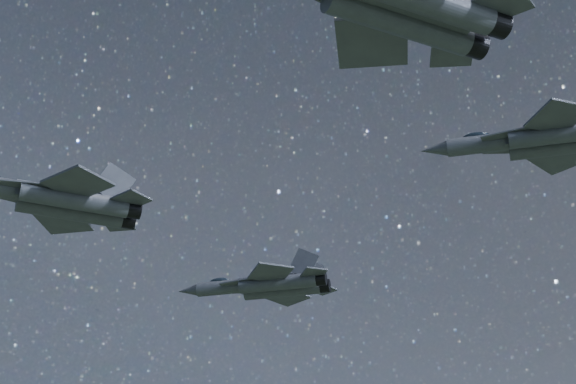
{
  "coord_description": "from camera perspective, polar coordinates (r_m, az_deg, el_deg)",
  "views": [
    {
      "loc": [
        -6.33,
        -65.55,
        115.53
      ],
      "look_at": [
        -3.45,
        -0.53,
        150.41
      ],
      "focal_mm": 60.0,
      "sensor_mm": 36.0,
      "label": 1
    }
  ],
  "objects": [
    {
      "name": "jet_left",
      "position": [
        97.06,
        -1.21,
        -5.55
      ],
      "size": [
        16.49,
        11.15,
        4.15
      ],
      "rotation": [
        0.0,
        0.0,
        -0.28
      ],
      "color": "#373B45"
    },
    {
      "name": "jet_slot",
      "position": [
        74.53,
        14.87,
        3.04
      ],
      "size": [
        15.89,
        10.74,
        4.0
      ],
      "rotation": [
        0.0,
        0.0,
        -0.28
      ],
      "color": "#373B45"
    },
    {
      "name": "jet_lead",
      "position": [
        79.17,
        -13.65,
        -0.42
      ],
      "size": [
        17.93,
        12.0,
        4.54
      ],
      "rotation": [
        0.0,
        0.0,
        0.33
      ],
      "color": "#373B45"
    }
  ]
}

